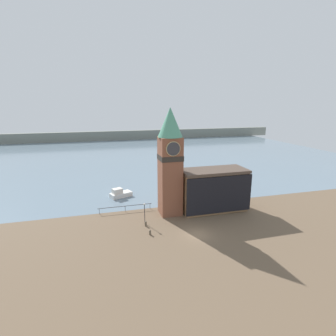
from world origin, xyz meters
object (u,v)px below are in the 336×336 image
object	(u,v)px
pier_building	(213,190)
boat_near	(120,194)
mooring_bollard_far	(146,223)
mooring_bollard_near	(150,232)
clock_tower	(170,159)
lamp_post	(145,209)

from	to	relation	value
pier_building	boat_near	world-z (taller)	pier_building
pier_building	mooring_bollard_far	size ratio (longest dim) A/B	14.80
pier_building	mooring_bollard_near	size ratio (longest dim) A/B	15.91
mooring_bollard_near	pier_building	bearing A→B (deg)	26.04
clock_tower	mooring_bollard_far	world-z (taller)	clock_tower
mooring_bollard_near	boat_near	bearing A→B (deg)	99.13
pier_building	boat_near	bearing A→B (deg)	144.72
clock_tower	boat_near	size ratio (longest dim) A/B	3.79
mooring_bollard_near	clock_tower	bearing A→B (deg)	53.80
clock_tower	mooring_bollard_far	xyz separation A→B (m)	(-5.30, -4.03, -9.69)
lamp_post	mooring_bollard_near	bearing A→B (deg)	-88.79
mooring_bollard_far	lamp_post	world-z (taller)	lamp_post
clock_tower	mooring_bollard_far	size ratio (longest dim) A/B	22.72
mooring_bollard_far	mooring_bollard_near	bearing A→B (deg)	-88.07
clock_tower	mooring_bollard_far	distance (m)	11.76
boat_near	mooring_bollard_far	world-z (taller)	boat_near
mooring_bollard_near	lamp_post	world-z (taller)	lamp_post
mooring_bollard_near	mooring_bollard_far	distance (m)	3.07
mooring_bollard_far	lamp_post	bearing A→B (deg)	88.85
pier_building	mooring_bollard_far	xyz separation A→B (m)	(-13.60, -3.52, -3.50)
mooring_bollard_near	lamp_post	xyz separation A→B (m)	(-0.08, 4.00, 2.17)
clock_tower	mooring_bollard_near	world-z (taller)	clock_tower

